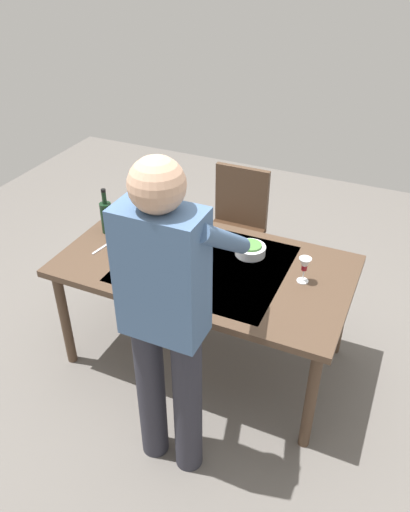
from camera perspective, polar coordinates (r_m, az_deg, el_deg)
The scene contains 14 objects.
ground_plane at distance 3.38m, azimuth -0.00°, elevation -11.03°, with size 6.00×6.00×0.00m, color #66605B.
dining_table at distance 2.95m, azimuth -0.00°, elevation -1.91°, with size 1.67×0.92×0.73m.
chair_near at distance 3.72m, azimuth 3.51°, elevation 3.86°, with size 0.40×0.40×0.91m.
person_server at distance 2.21m, azimuth -4.36°, elevation -6.38°, with size 0.42×0.61×1.69m.
wine_bottle at distance 3.21m, azimuth -11.02°, elevation 4.40°, with size 0.07×0.07×0.30m.
wine_glass_left at distance 2.76m, azimuth 11.12°, elevation -1.07°, with size 0.07×0.07×0.15m.
water_cup_near_left at distance 2.66m, azimuth -5.66°, elevation -3.34°, with size 0.07×0.07×0.11m, color silver.
water_cup_near_right at distance 2.99m, azimuth -9.09°, elevation 0.79°, with size 0.07×0.07×0.09m, color silver.
water_cup_far_left at distance 2.90m, azimuth -7.38°, elevation -0.13°, with size 0.08×0.08×0.10m, color silver.
serving_bowl_pasta at distance 2.92m, azimuth -2.88°, elevation 0.07°, with size 0.30×0.30×0.07m.
side_bowl_salad at distance 2.98m, azimuth 5.13°, elevation 0.75°, with size 0.18×0.18×0.07m.
dinner_plate_near at distance 3.18m, azimuth -5.29°, elevation 2.41°, with size 0.23×0.23×0.01m, color silver.
table_knife at distance 3.12m, azimuth -11.27°, elevation 1.07°, with size 0.01×0.20×0.01m, color silver.
table_fork at distance 3.36m, azimuth -8.78°, elevation 3.92°, with size 0.01×0.18×0.01m, color silver.
Camera 1 is at (-0.98, 2.18, 2.38)m, focal length 35.59 mm.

